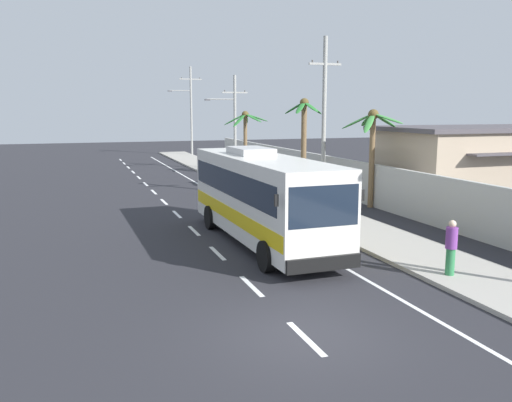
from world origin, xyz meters
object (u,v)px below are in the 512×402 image
at_px(pedestrian_midwalk, 451,246).
at_px(utility_pole_distant, 190,108).
at_px(utility_pole_far, 234,120).
at_px(utility_pole_mid, 324,118).
at_px(palm_second, 373,137).
at_px(motorcycle_beside_bus, 247,193).
at_px(coach_bus_foreground, 262,195).
at_px(pedestrian_near_kerb, 269,180).
at_px(palm_third, 304,130).
at_px(roadside_building, 485,164).
at_px(palm_nearest, 246,129).

height_order(pedestrian_midwalk, utility_pole_distant, utility_pole_distant).
distance_m(pedestrian_midwalk, utility_pole_far, 31.52).
relative_size(utility_pole_mid, palm_second, 1.75).
bearing_deg(pedestrian_midwalk, motorcycle_beside_bus, 64.89).
distance_m(coach_bus_foreground, motorcycle_beside_bus, 8.71).
distance_m(pedestrian_near_kerb, palm_third, 3.92).
relative_size(palm_second, roadside_building, 0.43).
distance_m(palm_nearest, palm_third, 10.32).
bearing_deg(utility_pole_far, palm_third, -87.62).
height_order(utility_pole_far, palm_second, utility_pole_far).
xyz_separation_m(motorcycle_beside_bus, palm_second, (6.17, -2.80, 3.13)).
relative_size(coach_bus_foreground, roadside_building, 0.88).
height_order(pedestrian_midwalk, utility_pole_mid, utility_pole_mid).
bearing_deg(palm_third, utility_pole_far, 92.38).
height_order(pedestrian_near_kerb, pedestrian_midwalk, pedestrian_midwalk).
height_order(coach_bus_foreground, roadside_building, roadside_building).
bearing_deg(pedestrian_midwalk, coach_bus_foreground, 89.69).
bearing_deg(pedestrian_midwalk, palm_third, 48.28).
distance_m(utility_pole_mid, palm_nearest, 13.84).
bearing_deg(palm_second, utility_pole_far, 95.70).
relative_size(pedestrian_near_kerb, utility_pole_far, 0.21).
height_order(motorcycle_beside_bus, roadside_building, roadside_building).
bearing_deg(utility_pole_distant, palm_third, -88.76).
relative_size(coach_bus_foreground, palm_second, 2.04).
distance_m(coach_bus_foreground, utility_pole_distant, 42.48).
distance_m(motorcycle_beside_bus, palm_second, 7.46).
relative_size(pedestrian_near_kerb, palm_nearest, 0.33).
bearing_deg(palm_second, roadside_building, -3.25).
relative_size(coach_bus_foreground, palm_third, 1.81).
relative_size(pedestrian_midwalk, utility_pole_distant, 0.17).
xyz_separation_m(pedestrian_midwalk, utility_pole_mid, (2.56, 14.30, 3.72)).
height_order(utility_pole_mid, utility_pole_far, utility_pole_mid).
xyz_separation_m(pedestrian_near_kerb, utility_pole_mid, (2.19, -2.93, 3.76)).
distance_m(palm_nearest, palm_second, 16.31).
bearing_deg(palm_second, pedestrian_midwalk, -109.74).
bearing_deg(coach_bus_foreground, utility_pole_far, 75.77).
relative_size(utility_pole_mid, utility_pole_far, 1.13).
relative_size(utility_pole_mid, palm_third, 1.55).
xyz_separation_m(palm_nearest, palm_second, (1.89, -16.20, 0.09)).
height_order(utility_pole_distant, palm_nearest, utility_pole_distant).
bearing_deg(utility_pole_mid, palm_third, 84.48).
bearing_deg(utility_pole_far, palm_second, -84.30).
relative_size(motorcycle_beside_bus, roadside_building, 0.16).
bearing_deg(palm_third, palm_second, -76.90).
distance_m(utility_pole_mid, roadside_building, 9.70).
bearing_deg(coach_bus_foreground, pedestrian_midwalk, -57.84).
bearing_deg(pedestrian_near_kerb, utility_pole_distant, 2.45).
relative_size(utility_pole_mid, roadside_building, 0.76).
height_order(motorcycle_beside_bus, utility_pole_mid, utility_pole_mid).
height_order(motorcycle_beside_bus, utility_pole_distant, utility_pole_distant).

